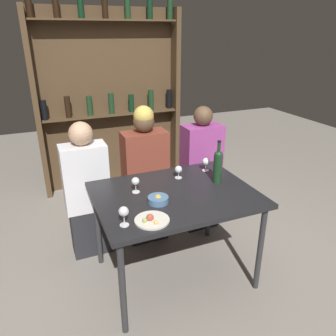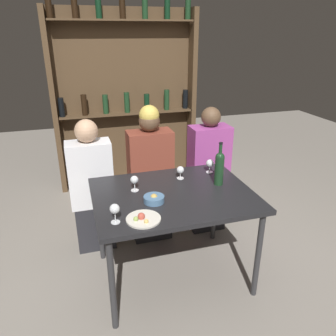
{
  "view_description": "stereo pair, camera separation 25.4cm",
  "coord_description": "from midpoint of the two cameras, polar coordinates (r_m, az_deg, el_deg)",
  "views": [
    {
      "loc": [
        -0.91,
        -2.02,
        1.9
      ],
      "look_at": [
        0.0,
        0.14,
        0.92
      ],
      "focal_mm": 35.0,
      "sensor_mm": 36.0,
      "label": 1
    },
    {
      "loc": [
        -0.67,
        -2.11,
        1.9
      ],
      "look_at": [
        0.0,
        0.14,
        0.92
      ],
      "focal_mm": 35.0,
      "sensor_mm": 36.0,
      "label": 2
    }
  ],
  "objects": [
    {
      "name": "food_plate_0",
      "position": [
        2.14,
        -0.98,
        -8.91
      ],
      "size": [
        0.23,
        0.23,
        0.05
      ],
      "color": "silver",
      "rests_on": "dining_table"
    },
    {
      "name": "seated_person_left",
      "position": [
        2.99,
        -10.73,
        -3.92
      ],
      "size": [
        0.38,
        0.22,
        1.23
      ],
      "color": "#26262B",
      "rests_on": "ground_plane"
    },
    {
      "name": "wine_glass_1",
      "position": [
        2.08,
        -5.83,
        -7.3
      ],
      "size": [
        0.06,
        0.06,
        0.13
      ],
      "color": "silver",
      "rests_on": "dining_table"
    },
    {
      "name": "seated_person_center",
      "position": [
        3.05,
        -0.68,
        -1.86
      ],
      "size": [
        0.4,
        0.22,
        1.32
      ],
      "color": "#26262B",
      "rests_on": "ground_plane"
    },
    {
      "name": "wine_glass_2",
      "position": [
        2.7,
        4.86,
        -0.48
      ],
      "size": [
        0.06,
        0.06,
        0.11
      ],
      "color": "silver",
      "rests_on": "dining_table"
    },
    {
      "name": "wine_glass_3",
      "position": [
        2.48,
        -2.98,
        -2.23
      ],
      "size": [
        0.06,
        0.06,
        0.12
      ],
      "color": "silver",
      "rests_on": "dining_table"
    },
    {
      "name": "wine_rack_wall",
      "position": [
        4.2,
        -5.64,
        12.47
      ],
      "size": [
        1.78,
        0.21,
        2.28
      ],
      "color": "#4C3823",
      "rests_on": "ground_plane"
    },
    {
      "name": "wine_glass_0",
      "position": [
        2.84,
        9.85,
        0.71
      ],
      "size": [
        0.07,
        0.07,
        0.12
      ],
      "color": "silver",
      "rests_on": "dining_table"
    },
    {
      "name": "wine_bottle",
      "position": [
        2.61,
        11.7,
        0.16
      ],
      "size": [
        0.07,
        0.07,
        0.35
      ],
      "color": "#19381E",
      "rests_on": "dining_table"
    },
    {
      "name": "seated_person_right",
      "position": [
        3.26,
        9.2,
        -1.18
      ],
      "size": [
        0.38,
        0.22,
        1.27
      ],
      "color": "#26262B",
      "rests_on": "ground_plane"
    },
    {
      "name": "ground_plane",
      "position": [
        2.92,
        3.42,
        -18.05
      ],
      "size": [
        10.0,
        10.0,
        0.0
      ],
      "primitive_type": "plane",
      "color": "gray"
    },
    {
      "name": "dining_table",
      "position": [
        2.51,
        3.79,
        -5.78
      ],
      "size": [
        1.2,
        0.91,
        0.77
      ],
      "color": "black",
      "rests_on": "ground_plane"
    },
    {
      "name": "snack_bowl",
      "position": [
        2.34,
        0.65,
        -5.47
      ],
      "size": [
        0.15,
        0.15,
        0.06
      ],
      "color": "#4C7299",
      "rests_on": "dining_table"
    }
  ]
}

